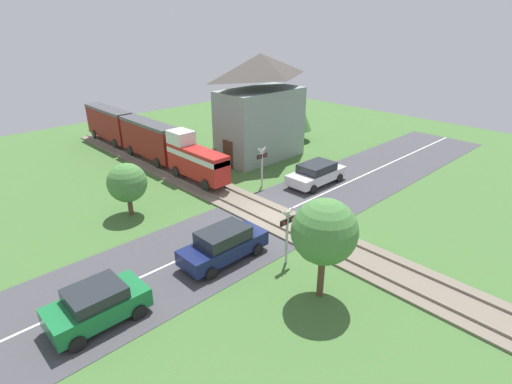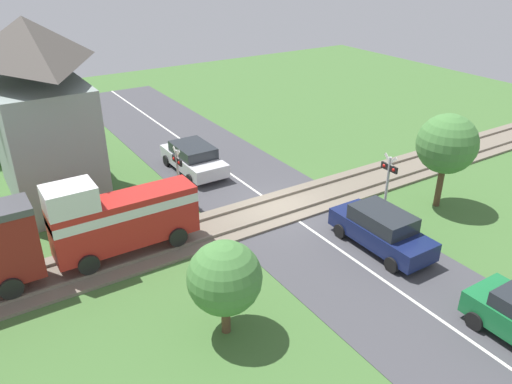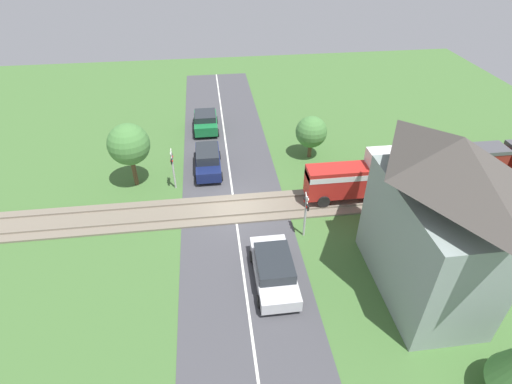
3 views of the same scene
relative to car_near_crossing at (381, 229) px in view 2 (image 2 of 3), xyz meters
name	(u,v)px [view 2 (image 2 of 3)]	position (x,y,z in m)	size (l,w,h in m)	color
ground_plane	(280,209)	(4.74, 1.44, -0.84)	(60.00, 60.00, 0.00)	#426B33
road_surface	(280,209)	(4.74, 1.44, -0.83)	(48.00, 6.40, 0.02)	#424247
track_bed	(280,207)	(4.74, 1.44, -0.77)	(2.80, 48.00, 0.24)	#756B5B
car_near_crossing	(381,229)	(0.00, 0.00, 0.00)	(4.34, 1.83, 1.62)	#141E4C
car_far_side	(193,158)	(10.61, 2.88, -0.05)	(4.48, 2.02, 1.49)	silver
crossing_signal_west_approach	(388,176)	(1.94, -2.21, 0.98)	(0.90, 0.18, 2.80)	#B7B7B7
crossing_signal_east_approach	(178,169)	(7.54, 5.09, 0.98)	(0.90, 0.18, 2.80)	#B7B7B7
station_building	(40,114)	(11.80, 9.65, 3.14)	(7.32, 3.94, 8.14)	gray
pedestrian_by_station	(65,220)	(7.49, 10.17, -0.08)	(0.41, 0.41, 1.66)	#2D4C8E
tree_roadside_hedge	(225,278)	(-0.89, 7.43, 1.16)	(2.24, 2.24, 3.13)	brown
tree_beyond_track	(447,144)	(1.18, -4.79, 2.16)	(2.63, 2.63, 4.33)	brown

